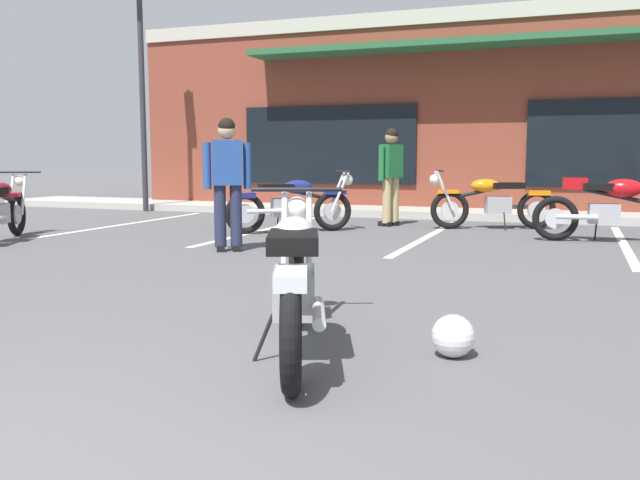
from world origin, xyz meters
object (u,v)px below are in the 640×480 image
at_px(motorcycle_black_cruiser, 291,203).
at_px(motorcycle_green_cafe_racer, 619,205).
at_px(parking_lot_lamp_post, 138,53).
at_px(person_in_shorts_foreground, 227,176).
at_px(helmet_on_pavement, 453,336).
at_px(motorcycle_foreground_classic, 295,278).
at_px(motorcycle_orange_scrambler, 492,201).
at_px(person_in_black_shirt, 391,171).

height_order(motorcycle_black_cruiser, motorcycle_green_cafe_racer, same).
bearing_deg(parking_lot_lamp_post, motorcycle_green_cafe_racer, -13.23).
height_order(person_in_shorts_foreground, helmet_on_pavement, person_in_shorts_foreground).
height_order(motorcycle_foreground_classic, motorcycle_orange_scrambler, same).
distance_m(person_in_shorts_foreground, parking_lot_lamp_post, 7.24).
bearing_deg(person_in_shorts_foreground, motorcycle_foreground_classic, -56.78).
bearing_deg(helmet_on_pavement, person_in_shorts_foreground, 133.74).
relative_size(motorcycle_orange_scrambler, helmet_on_pavement, 7.77).
bearing_deg(motorcycle_black_cruiser, motorcycle_foreground_classic, -66.85).
height_order(motorcycle_green_cafe_racer, motorcycle_orange_scrambler, same).
bearing_deg(person_in_black_shirt, helmet_on_pavement, -72.57).
bearing_deg(person_in_shorts_foreground, person_in_black_shirt, 73.51).
height_order(person_in_black_shirt, helmet_on_pavement, person_in_black_shirt).
xyz_separation_m(motorcycle_foreground_classic, person_in_black_shirt, (-1.39, 7.63, 0.49)).
bearing_deg(parking_lot_lamp_post, motorcycle_foreground_classic, -50.38).
relative_size(motorcycle_foreground_classic, person_in_shorts_foreground, 1.20).
height_order(motorcycle_foreground_classic, person_in_shorts_foreground, person_in_shorts_foreground).
bearing_deg(parking_lot_lamp_post, helmet_on_pavement, -46.15).
xyz_separation_m(person_in_shorts_foreground, helmet_on_pavement, (3.44, -3.60, -0.82)).
bearing_deg(person_in_black_shirt, motorcycle_orange_scrambler, 4.53).
bearing_deg(motorcycle_black_cruiser, helmet_on_pavement, -58.90).
bearing_deg(parking_lot_lamp_post, motorcycle_black_cruiser, -29.68).
xyz_separation_m(motorcycle_foreground_classic, person_in_shorts_foreground, (-2.52, 3.84, 0.49)).
xyz_separation_m(motorcycle_green_cafe_racer, parking_lot_lamp_post, (-9.41, 2.21, 2.85)).
bearing_deg(motorcycle_green_cafe_racer, helmet_on_pavement, -101.12).
relative_size(motorcycle_foreground_classic, motorcycle_black_cruiser, 1.15).
distance_m(motorcycle_orange_scrambler, person_in_black_shirt, 1.76).
bearing_deg(person_in_shorts_foreground, motorcycle_green_cafe_racer, 29.99).
xyz_separation_m(motorcycle_orange_scrambler, parking_lot_lamp_post, (-7.55, 0.99, 2.92)).
distance_m(motorcycle_black_cruiser, helmet_on_pavement, 6.86).
bearing_deg(person_in_black_shirt, person_in_shorts_foreground, -106.49).
distance_m(person_in_shorts_foreground, helmet_on_pavement, 5.04).
relative_size(motorcycle_foreground_classic, person_in_black_shirt, 1.20).
height_order(motorcycle_foreground_classic, helmet_on_pavement, motorcycle_foreground_classic).
bearing_deg(motorcycle_green_cafe_racer, motorcycle_black_cruiser, -174.88).
relative_size(person_in_black_shirt, helmet_on_pavement, 6.44).
xyz_separation_m(motorcycle_green_cafe_racer, motorcycle_orange_scrambler, (-1.87, 1.22, -0.07)).
relative_size(person_in_black_shirt, person_in_shorts_foreground, 1.00).
bearing_deg(person_in_black_shirt, parking_lot_lamp_post, 169.14).
height_order(motorcycle_foreground_classic, motorcycle_black_cruiser, same).
bearing_deg(motorcycle_green_cafe_racer, parking_lot_lamp_post, 166.77).
relative_size(motorcycle_foreground_classic, motorcycle_orange_scrambler, 0.99).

